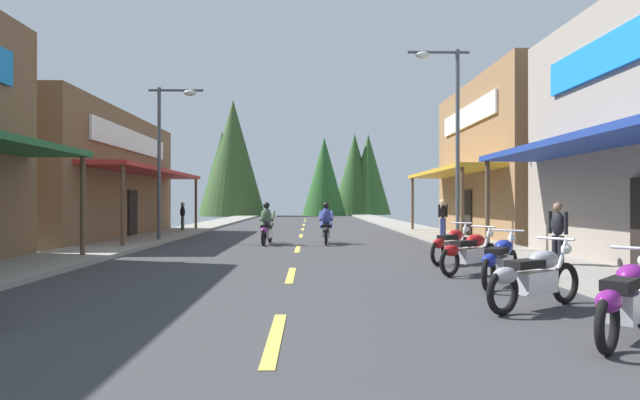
# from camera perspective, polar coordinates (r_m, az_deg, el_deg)

# --- Properties ---
(ground) EXTENTS (10.10, 76.92, 0.10)m
(ground) POSITION_cam_1_polar(r_m,az_deg,el_deg) (22.53, -2.16, -4.34)
(ground) COLOR #38383A
(sidewalk_left) EXTENTS (2.40, 76.92, 0.12)m
(sidewalk_left) POSITION_cam_1_polar(r_m,az_deg,el_deg) (23.48, -17.62, -3.90)
(sidewalk_left) COLOR gray
(sidewalk_left) RESTS_ON ground
(sidewalk_right) EXTENTS (2.40, 76.92, 0.12)m
(sidewalk_right) POSITION_cam_1_polar(r_m,az_deg,el_deg) (23.27, 13.46, -3.93)
(sidewalk_right) COLOR gray
(sidewalk_right) RESTS_ON ground
(centerline_dashes) EXTENTS (0.16, 48.60, 0.01)m
(centerline_dashes) POSITION_cam_1_polar(r_m,az_deg,el_deg) (23.89, -2.10, -3.97)
(centerline_dashes) COLOR #E0C64C
(centerline_dashes) RESTS_ON ground
(storefront_left_far) EXTENTS (10.08, 12.89, 5.45)m
(storefront_left_far) POSITION_cam_1_polar(r_m,az_deg,el_deg) (26.09, -28.41, 2.35)
(storefront_left_far) COLOR brown
(storefront_left_far) RESTS_ON ground
(storefront_right_far) EXTENTS (10.34, 10.48, 6.88)m
(storefront_right_far) POSITION_cam_1_polar(r_m,az_deg,el_deg) (25.70, 24.98, 3.97)
(storefront_right_far) COLOR olive
(storefront_right_far) RESTS_ON ground
(streetlamp_left) EXTENTS (2.11, 0.30, 6.02)m
(streetlamp_left) POSITION_cam_1_polar(r_m,az_deg,el_deg) (21.24, -16.30, 6.19)
(streetlamp_left) COLOR #474C51
(streetlamp_left) RESTS_ON ground
(streetlamp_right) EXTENTS (2.11, 0.30, 6.78)m
(streetlamp_right) POSITION_cam_1_polar(r_m,az_deg,el_deg) (18.53, 13.88, 8.44)
(streetlamp_right) COLOR #474C51
(streetlamp_right) RESTS_ON ground
(motorcycle_parked_right_1) EXTENTS (1.59, 1.57, 1.04)m
(motorcycle_parked_right_1) POSITION_cam_1_polar(r_m,az_deg,el_deg) (6.91, 30.47, -9.25)
(motorcycle_parked_right_1) COLOR black
(motorcycle_parked_right_1) RESTS_ON ground
(motorcycle_parked_right_2) EXTENTS (1.87, 1.22, 1.04)m
(motorcycle_parked_right_2) POSITION_cam_1_polar(r_m,az_deg,el_deg) (8.34, 22.36, -7.70)
(motorcycle_parked_right_2) COLOR black
(motorcycle_parked_right_2) RESTS_ON ground
(motorcycle_parked_right_3) EXTENTS (1.33, 1.80, 1.04)m
(motorcycle_parked_right_3) POSITION_cam_1_polar(r_m,az_deg,el_deg) (10.36, 19.08, -6.23)
(motorcycle_parked_right_3) COLOR black
(motorcycle_parked_right_3) RESTS_ON ground
(motorcycle_parked_right_4) EXTENTS (1.73, 1.42, 1.04)m
(motorcycle_parked_right_4) POSITION_cam_1_polar(r_m,az_deg,el_deg) (11.96, 16.01, -5.43)
(motorcycle_parked_right_4) COLOR black
(motorcycle_parked_right_4) RESTS_ON ground
(motorcycle_parked_right_5) EXTENTS (1.52, 1.64, 1.04)m
(motorcycle_parked_right_5) POSITION_cam_1_polar(r_m,az_deg,el_deg) (13.86, 14.17, -4.71)
(motorcycle_parked_right_5) COLOR black
(motorcycle_parked_right_5) RESTS_ON ground
(rider_cruising_lead) EXTENTS (0.60, 2.14, 1.57)m
(rider_cruising_lead) POSITION_cam_1_polar(r_m,az_deg,el_deg) (19.45, -5.83, -2.92)
(rider_cruising_lead) COLOR black
(rider_cruising_lead) RESTS_ON ground
(rider_cruising_trailing) EXTENTS (0.60, 2.14, 1.57)m
(rider_cruising_trailing) POSITION_cam_1_polar(r_m,az_deg,el_deg) (19.66, 0.68, -2.89)
(rider_cruising_trailing) COLOR black
(rider_cruising_trailing) RESTS_ON ground
(pedestrian_by_shop) EXTENTS (0.36, 0.54, 1.56)m
(pedestrian_by_shop) POSITION_cam_1_polar(r_m,az_deg,el_deg) (13.45, 24.52, -3.08)
(pedestrian_by_shop) COLOR black
(pedestrian_by_shop) RESTS_ON ground
(pedestrian_browsing) EXTENTS (0.49, 0.41, 1.69)m
(pedestrian_browsing) POSITION_cam_1_polar(r_m,az_deg,el_deg) (23.84, 13.26, -1.63)
(pedestrian_browsing) COLOR #333F8C
(pedestrian_browsing) RESTS_ON ground
(pedestrian_waiting) EXTENTS (0.38, 0.53, 1.55)m
(pedestrian_waiting) POSITION_cam_1_polar(r_m,az_deg,el_deg) (27.62, -14.76, -1.61)
(pedestrian_waiting) COLOR #3F593F
(pedestrian_waiting) RESTS_ON ground
(treeline_backdrop) EXTENTS (23.52, 12.81, 12.97)m
(treeline_backdrop) POSITION_cam_1_polar(r_m,az_deg,el_deg) (61.76, -3.55, 3.44)
(treeline_backdrop) COLOR #2C5323
(treeline_backdrop) RESTS_ON ground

